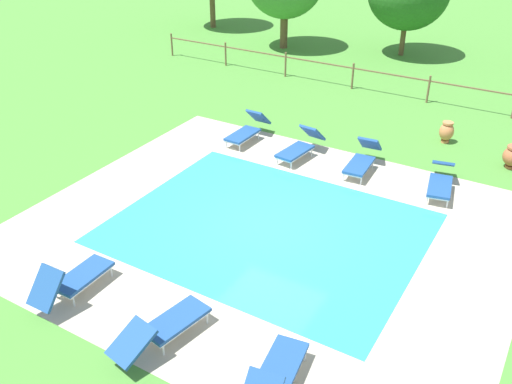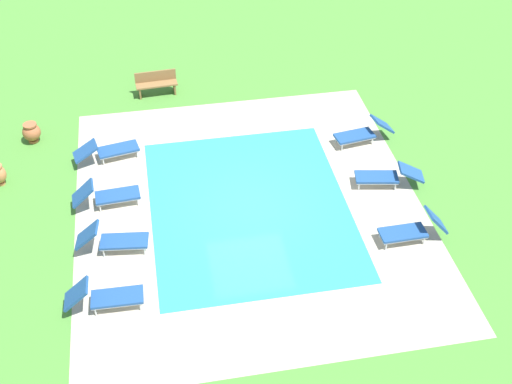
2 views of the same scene
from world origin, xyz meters
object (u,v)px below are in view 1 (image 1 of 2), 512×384
object	(u,v)px
sun_lounger_north_far	(300,146)
sun_lounger_north_near_steps	(362,159)
sun_lounger_north_mid	(275,375)
sun_lounger_south_mid	(73,279)
terracotta_urn_by_tree	(447,131)
sun_lounger_north_end	(164,327)
sun_lounger_south_far	(441,180)
sun_lounger_south_near_corner	(247,130)

from	to	relation	value
sun_lounger_north_far	sun_lounger_north_near_steps	bearing A→B (deg)	4.09
sun_lounger_north_mid	sun_lounger_south_mid	world-z (taller)	sun_lounger_south_mid
sun_lounger_north_far	terracotta_urn_by_tree	size ratio (longest dim) A/B	2.85
terracotta_urn_by_tree	sun_lounger_north_end	bearing A→B (deg)	-100.55
sun_lounger_north_mid	terracotta_urn_by_tree	distance (m)	11.62
sun_lounger_north_end	terracotta_urn_by_tree	world-z (taller)	sun_lounger_north_end
sun_lounger_north_near_steps	sun_lounger_north_far	bearing A→B (deg)	-175.91
sun_lounger_north_far	sun_lounger_north_end	size ratio (longest dim) A/B	0.94
sun_lounger_south_mid	sun_lounger_south_far	bearing A→B (deg)	57.12
sun_lounger_north_far	sun_lounger_north_end	world-z (taller)	sun_lounger_north_far
sun_lounger_north_near_steps	sun_lounger_south_near_corner	bearing A→B (deg)	178.65
sun_lounger_north_mid	sun_lounger_north_far	distance (m)	9.01
terracotta_urn_by_tree	sun_lounger_north_mid	bearing A→B (deg)	-89.18
sun_lounger_south_near_corner	terracotta_urn_by_tree	xyz separation A→B (m)	(5.58, 3.18, -0.00)
sun_lounger_north_far	sun_lounger_north_end	bearing A→B (deg)	-80.51
sun_lounger_north_near_steps	sun_lounger_north_mid	xyz separation A→B (m)	(1.76, -8.35, -0.01)
sun_lounger_north_end	sun_lounger_south_far	bearing A→B (deg)	70.97
sun_lounger_north_mid	sun_lounger_south_far	world-z (taller)	sun_lounger_north_mid
sun_lounger_north_end	sun_lounger_south_far	world-z (taller)	sun_lounger_south_far
sun_lounger_south_mid	terracotta_urn_by_tree	size ratio (longest dim) A/B	2.68
sun_lounger_north_far	sun_lounger_south_mid	bearing A→B (deg)	-97.50
sun_lounger_south_mid	sun_lounger_north_far	bearing A→B (deg)	82.50
sun_lounger_north_near_steps	sun_lounger_north_end	distance (m)	8.41
sun_lounger_north_end	sun_lounger_south_mid	distance (m)	2.45
sun_lounger_north_near_steps	sun_lounger_north_end	world-z (taller)	sun_lounger_north_near_steps
sun_lounger_north_mid	sun_lounger_north_end	distance (m)	2.34
sun_lounger_north_far	terracotta_urn_by_tree	world-z (taller)	sun_lounger_north_far
sun_lounger_north_near_steps	sun_lounger_north_far	size ratio (longest dim) A/B	0.99
sun_lounger_north_mid	sun_lounger_south_far	size ratio (longest dim) A/B	0.96
sun_lounger_north_near_steps	sun_lounger_south_far	bearing A→B (deg)	-1.40
sun_lounger_north_near_steps	sun_lounger_north_mid	bearing A→B (deg)	-78.10
sun_lounger_north_far	sun_lounger_south_near_corner	size ratio (longest dim) A/B	1.02
sun_lounger_north_end	sun_lounger_south_near_corner	xyz separation A→B (m)	(-3.41, 8.48, 0.03)
sun_lounger_north_near_steps	terracotta_urn_by_tree	bearing A→B (deg)	64.03
sun_lounger_north_mid	sun_lounger_south_near_corner	world-z (taller)	sun_lounger_south_near_corner
sun_lounger_north_far	terracotta_urn_by_tree	xyz separation A→B (m)	(3.55, 3.41, -0.00)
sun_lounger_south_near_corner	sun_lounger_south_mid	size ratio (longest dim) A/B	1.04
sun_lounger_south_far	sun_lounger_north_end	bearing A→B (deg)	-109.03
sun_lounger_south_far	terracotta_urn_by_tree	distance (m)	3.40
sun_lounger_north_mid	sun_lounger_south_mid	distance (m)	4.79
sun_lounger_south_mid	sun_lounger_north_mid	bearing A→B (deg)	-0.66
terracotta_urn_by_tree	sun_lounger_north_far	bearing A→B (deg)	-136.15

